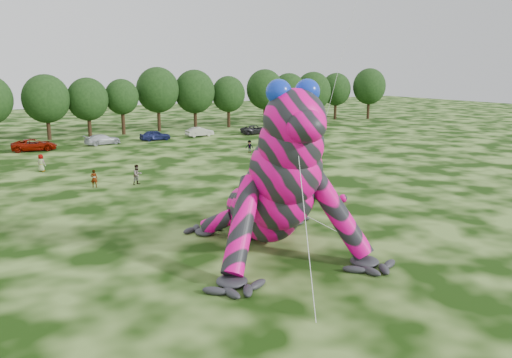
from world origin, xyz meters
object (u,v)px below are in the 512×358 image
object	(u,v)px
inflatable_gecko	(260,160)
spectator_4	(41,163)
car_2	(34,145)
spectator_1	(137,175)
tree_7	(47,107)
tree_17	(369,94)
car_7	(300,128)
tree_9	(122,107)
car_4	(155,135)
car_5	(200,132)
tree_8	(88,107)
car_6	(256,130)
tree_10	(158,99)
car_3	(103,139)
spectator_2	(249,147)
spectator_0	(94,179)
spectator_3	(264,149)
tree_15	(313,97)
spectator_5	(283,165)
tree_12	(229,102)
tree_14	(289,98)
tree_13	(265,97)
tree_11	(195,100)

from	to	relation	value
inflatable_gecko	spectator_4	size ratio (longest dim) A/B	11.17
car_2	spectator_1	world-z (taller)	spectator_1
tree_7	tree_17	bearing A→B (deg)	-0.13
inflatable_gecko	car_7	size ratio (longest dim) A/B	4.49
inflatable_gecko	tree_9	bearing A→B (deg)	93.36
car_4	spectator_4	bearing A→B (deg)	131.39
tree_9	car_5	distance (m)	13.08
tree_8	car_6	world-z (taller)	tree_8
car_2	spectator_4	size ratio (longest dim) A/B	3.09
tree_8	tree_10	xyz separation A→B (m)	(11.61, 1.59, 0.78)
inflatable_gecko	tree_8	distance (m)	52.99
tree_17	car_7	distance (m)	27.19
car_4	car_6	size ratio (longest dim) A/B	0.89
car_5	tree_8	bearing A→B (deg)	58.09
car_3	spectator_2	distance (m)	21.42
car_7	spectator_0	xyz separation A→B (m)	(-38.60, -23.30, 0.16)
tree_7	spectator_3	world-z (taller)	tree_7
spectator_0	car_5	bearing A→B (deg)	-106.15
car_2	spectator_4	xyz separation A→B (m)	(-1.04, -14.44, 0.12)
spectator_0	spectator_4	bearing A→B (deg)	-49.38
tree_15	car_6	distance (m)	22.18
tree_7	spectator_2	xyz separation A→B (m)	(19.66, -24.96, -3.95)
spectator_2	spectator_5	xyz separation A→B (m)	(-3.08, -12.29, 0.02)
car_2	spectator_3	bearing A→B (deg)	-121.49
tree_12	tree_14	world-z (taller)	tree_14
car_5	car_7	xyz separation A→B (m)	(16.83, -2.95, -0.08)
tree_13	spectator_1	distance (m)	49.66
car_4	car_5	size ratio (longest dim) A/B	1.01
tree_7	spectator_5	xyz separation A→B (m)	(16.58, -37.25, -3.94)
tree_10	tree_13	world-z (taller)	tree_10
spectator_3	inflatable_gecko	bearing A→B (deg)	-58.28
tree_13	car_3	xyz separation A→B (m)	(-31.63, -9.14, -4.36)
inflatable_gecko	spectator_5	bearing A→B (deg)	62.77
tree_9	car_4	distance (m)	9.91
tree_9	tree_10	size ratio (longest dim) A/B	0.83
tree_10	spectator_0	xyz separation A→B (m)	(-18.69, -35.81, -4.45)
tree_9	car_5	world-z (taller)	tree_9
tree_8	tree_14	world-z (taller)	tree_14
spectator_4	spectator_3	distance (m)	24.83
tree_7	tree_12	bearing A→B (deg)	1.78
spectator_4	spectator_2	distance (m)	23.93
tree_12	car_3	world-z (taller)	tree_12
car_7	car_5	bearing A→B (deg)	79.49
tree_14	car_5	world-z (taller)	tree_14
tree_10	tree_12	world-z (taller)	tree_10
tree_17	car_3	size ratio (longest dim) A/B	2.11
spectator_5	spectator_0	bearing A→B (deg)	-23.24
car_4	tree_11	bearing A→B (deg)	-47.76
spectator_5	tree_13	bearing A→B (deg)	-131.76
car_4	car_5	bearing A→B (deg)	-85.24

